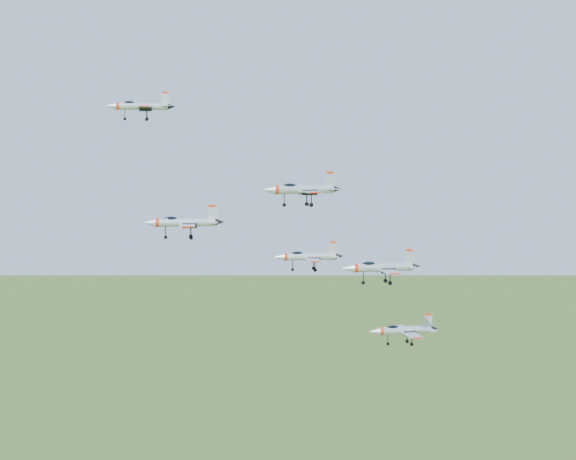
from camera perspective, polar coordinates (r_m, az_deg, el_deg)
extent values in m
cylinder|color=silver|center=(135.72, -10.34, 8.65)|extent=(8.50, 2.00, 1.22)
cone|color=silver|center=(135.72, -12.50, 8.61)|extent=(1.79, 1.37, 1.22)
cone|color=black|center=(135.90, -8.27, 8.68)|extent=(1.40, 1.15, 1.03)
ellipsoid|color=black|center=(135.72, -11.23, 8.83)|extent=(2.13, 1.06, 0.77)
cube|color=silver|center=(133.10, -10.24, 8.62)|extent=(2.53, 4.30, 0.13)
cube|color=silver|center=(138.33, -10.28, 8.49)|extent=(2.53, 4.30, 0.13)
cube|color=silver|center=(135.93, -8.71, 9.21)|extent=(1.41, 0.24, 1.96)
cube|color=red|center=(136.01, -8.72, 9.64)|extent=(1.04, 0.23, 0.33)
cylinder|color=silver|center=(129.09, -7.31, 0.55)|extent=(9.61, 2.83, 1.37)
cone|color=silver|center=(129.17, -9.84, 0.51)|extent=(2.09, 1.65, 1.37)
cone|color=black|center=(129.26, -4.87, 0.58)|extent=(1.64, 1.38, 1.17)
ellipsoid|color=black|center=(129.05, -8.34, 0.76)|extent=(2.45, 1.34, 0.87)
cube|color=silver|center=(126.17, -7.20, 0.32)|extent=(3.12, 4.97, 0.15)
cube|color=silver|center=(132.07, -7.23, 0.54)|extent=(3.12, 4.97, 0.15)
cube|color=silver|center=(129.10, -5.39, 1.20)|extent=(1.59, 0.37, 2.22)
cube|color=red|center=(129.02, -5.40, 1.72)|extent=(1.17, 0.33, 0.37)
cylinder|color=silver|center=(113.20, 1.13, 2.91)|extent=(8.64, 1.34, 1.25)
cone|color=silver|center=(111.77, -1.41, 2.88)|extent=(1.74, 1.26, 1.25)
cone|color=black|center=(114.78, 3.51, 2.93)|extent=(1.35, 1.07, 1.06)
ellipsoid|color=black|center=(112.57, 0.11, 3.13)|extent=(2.12, 0.92, 0.79)
cube|color=silver|center=(110.71, 1.64, 2.73)|extent=(2.25, 4.24, 0.13)
cube|color=silver|center=(115.83, 0.83, 2.84)|extent=(2.25, 4.24, 0.13)
cube|color=silver|center=(114.38, 3.02, 3.57)|extent=(1.44, 0.13, 2.01)
cube|color=red|center=(114.36, 3.02, 4.10)|extent=(1.06, 0.15, 0.34)
cylinder|color=silver|center=(143.45, 1.56, -1.89)|extent=(9.38, 3.07, 1.34)
cone|color=silver|center=(142.84, -0.66, -1.92)|extent=(2.08, 1.67, 1.34)
cone|color=black|center=(144.24, 3.68, -1.86)|extent=(1.63, 1.39, 1.14)
ellipsoid|color=black|center=(143.11, 0.66, -1.71)|extent=(2.41, 1.38, 0.85)
cube|color=silver|center=(140.67, 1.80, -2.15)|extent=(3.19, 4.91, 0.14)
cube|color=silver|center=(146.35, 1.49, -1.85)|extent=(3.19, 4.91, 0.14)
cube|color=silver|center=(143.89, 3.23, -1.32)|extent=(1.54, 0.41, 2.17)
cube|color=red|center=(143.76, 3.24, -0.87)|extent=(1.14, 0.36, 0.36)
cylinder|color=silver|center=(123.92, 6.75, -2.65)|extent=(9.36, 2.20, 1.34)
cone|color=silver|center=(122.31, 4.27, -2.73)|extent=(1.97, 1.51, 1.34)
cone|color=black|center=(125.68, 9.08, -2.56)|extent=(1.54, 1.27, 1.14)
ellipsoid|color=black|center=(123.16, 5.75, -2.45)|extent=(2.35, 1.17, 0.85)
cube|color=silver|center=(121.31, 7.27, -2.95)|extent=(2.79, 4.74, 0.14)
cube|color=silver|center=(126.73, 6.43, -2.58)|extent=(2.79, 4.74, 0.14)
cube|color=silver|center=(125.10, 8.60, -1.95)|extent=(1.55, 0.27, 2.16)
cube|color=red|center=(124.97, 8.61, -1.43)|extent=(1.14, 0.25, 0.36)
cylinder|color=silver|center=(138.01, 8.32, -7.05)|extent=(9.11, 2.06, 1.30)
cone|color=silver|center=(136.26, 6.16, -7.18)|extent=(1.91, 1.45, 1.30)
cone|color=black|center=(139.87, 10.34, -6.91)|extent=(1.49, 1.22, 1.11)
ellipsoid|color=black|center=(137.17, 7.45, -6.90)|extent=(2.28, 1.12, 0.83)
cube|color=silver|center=(135.56, 8.81, -7.39)|extent=(2.67, 4.60, 0.14)
cube|color=silver|center=(140.71, 8.00, -6.91)|extent=(2.67, 4.60, 0.14)
cube|color=silver|center=(139.18, 9.93, -6.40)|extent=(1.51, 0.25, 2.11)
cube|color=red|center=(138.96, 9.93, -5.95)|extent=(1.11, 0.23, 0.35)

